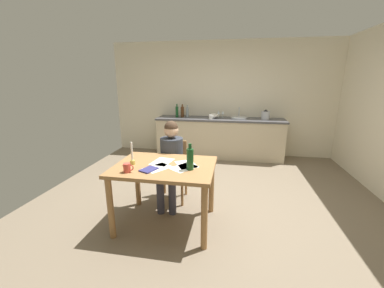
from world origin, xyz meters
TOP-DOWN VIEW (x-y plane):
  - ground_plane at (0.00, 0.00)m, footprint 5.20×5.20m
  - wall_back at (0.00, 2.60)m, footprint 5.20×0.12m
  - kitchen_counter at (0.00, 2.24)m, footprint 2.86×0.64m
  - dining_table at (-0.46, -0.58)m, footprint 1.16×0.87m
  - chair_at_table at (-0.53, 0.10)m, footprint 0.42×0.42m
  - person_seated at (-0.53, -0.05)m, footprint 0.33×0.60m
  - coffee_mug at (-0.79, -0.86)m, footprint 0.12×0.08m
  - candlestick at (-0.84, -0.63)m, footprint 0.06×0.06m
  - book_magazine at (-0.58, -0.77)m, footprint 0.20×0.22m
  - paper_letter at (-0.52, -0.48)m, footprint 0.26×0.33m
  - paper_bill at (-0.21, -0.52)m, footprint 0.33×0.36m
  - paper_envelope at (-0.51, -0.68)m, footprint 0.34×0.36m
  - paper_receipt at (-0.22, -0.62)m, footprint 0.34×0.36m
  - wine_bottle_on_table at (-0.14, -0.67)m, footprint 0.08×0.08m
  - sink_unit at (0.42, 2.24)m, footprint 0.36×0.36m
  - bottle_oil at (-0.99, 2.22)m, footprint 0.07×0.07m
  - bottle_vinegar at (-0.88, 2.30)m, footprint 0.08×0.08m
  - bottle_wine_red at (-0.76, 2.28)m, footprint 0.06×0.06m
  - mixing_bowl at (-0.14, 2.27)m, footprint 0.23×0.23m
  - stovetop_kettle at (0.99, 2.24)m, footprint 0.18×0.18m
  - wine_glass_near_sink at (0.06, 2.39)m, footprint 0.07×0.07m
  - wine_glass_by_kettle at (-0.04, 2.39)m, footprint 0.07×0.07m
  - teacup_on_counter at (-0.19, 2.09)m, footprint 0.12×0.09m

SIDE VIEW (x-z plane):
  - ground_plane at x=0.00m, z-range -0.04..0.00m
  - kitchen_counter at x=0.00m, z-range 0.00..0.90m
  - chair_at_table at x=-0.53m, z-range 0.05..0.91m
  - dining_table at x=-0.46m, z-range 0.26..1.04m
  - person_seated at x=-0.53m, z-range 0.08..1.28m
  - paper_letter at x=-0.52m, z-range 0.77..0.77m
  - paper_bill at x=-0.21m, z-range 0.77..0.77m
  - paper_envelope at x=-0.51m, z-range 0.77..0.77m
  - paper_receipt at x=-0.22m, z-range 0.77..0.77m
  - book_magazine at x=-0.58m, z-range 0.77..0.79m
  - coffee_mug at x=-0.79m, z-range 0.77..0.87m
  - candlestick at x=-0.84m, z-range 0.71..0.98m
  - wine_bottle_on_table at x=-0.14m, z-range 0.75..1.05m
  - sink_unit at x=0.42m, z-range 0.80..1.04m
  - teacup_on_counter at x=-0.19m, z-range 0.90..0.99m
  - mixing_bowl at x=-0.14m, z-range 0.90..1.00m
  - stovetop_kettle at x=0.99m, z-range 0.89..1.11m
  - wine_glass_near_sink at x=0.06m, z-range 0.93..1.09m
  - wine_glass_by_kettle at x=-0.04m, z-range 0.93..1.09m
  - bottle_wine_red at x=-0.76m, z-range 0.88..1.16m
  - bottle_vinegar at x=-0.88m, z-range 0.88..1.17m
  - bottle_oil at x=-0.99m, z-range 0.88..1.18m
  - wall_back at x=0.00m, z-range 0.00..2.60m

